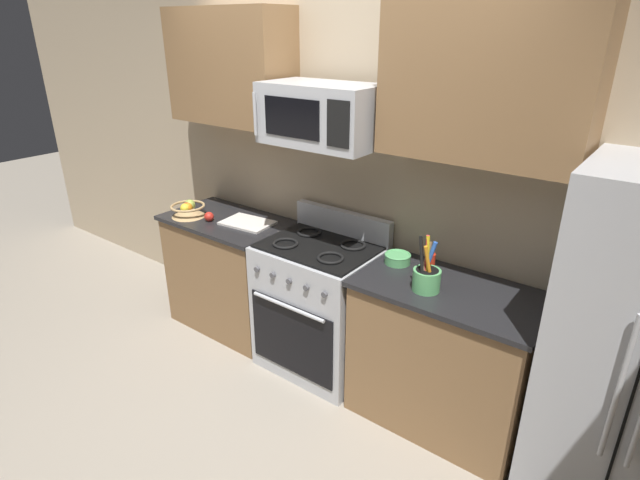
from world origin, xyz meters
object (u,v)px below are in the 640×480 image
object	(u,v)px
range_oven	(319,305)
fruit_basket	(188,209)
apple_loose	(209,217)
prep_bowl	(398,258)
utensil_crock	(426,277)
cutting_board	(247,223)
bottle_hot_sauce	(430,262)
microwave	(322,114)

from	to	relation	value
range_oven	fruit_basket	distance (m)	1.26
apple_loose	prep_bowl	xyz separation A→B (m)	(1.46, 0.22, -0.00)
utensil_crock	cutting_board	world-z (taller)	utensil_crock
fruit_basket	cutting_board	distance (m)	0.50
fruit_basket	bottle_hot_sauce	distance (m)	1.91
utensil_crock	fruit_basket	distance (m)	1.96
range_oven	utensil_crock	world-z (taller)	utensil_crock
microwave	utensil_crock	distance (m)	1.13
cutting_board	prep_bowl	world-z (taller)	prep_bowl
microwave	apple_loose	xyz separation A→B (m)	(-0.94, -0.14, -0.82)
range_oven	bottle_hot_sauce	size ratio (longest dim) A/B	5.67
bottle_hot_sauce	prep_bowl	size ratio (longest dim) A/B	1.20
apple_loose	cutting_board	xyz separation A→B (m)	(0.27, 0.13, -0.03)
apple_loose	bottle_hot_sauce	size ratio (longest dim) A/B	0.37
range_oven	fruit_basket	xyz separation A→B (m)	(-1.15, -0.14, 0.49)
bottle_hot_sauce	prep_bowl	xyz separation A→B (m)	(-0.23, 0.04, -0.06)
apple_loose	bottle_hot_sauce	bearing A→B (deg)	6.17
fruit_basket	prep_bowl	size ratio (longest dim) A/B	1.61
fruit_basket	prep_bowl	bearing A→B (deg)	8.29
microwave	fruit_basket	xyz separation A→B (m)	(-1.15, -0.16, -0.80)
range_oven	fruit_basket	world-z (taller)	range_oven
utensil_crock	cutting_board	xyz separation A→B (m)	(-1.49, 0.12, -0.07)
microwave	apple_loose	world-z (taller)	microwave
apple_loose	cutting_board	size ratio (longest dim) A/B	0.19
fruit_basket	prep_bowl	distance (m)	1.69
utensil_crock	cutting_board	distance (m)	1.49
fruit_basket	apple_loose	size ratio (longest dim) A/B	3.67
utensil_crock	bottle_hot_sauce	world-z (taller)	utensil_crock
range_oven	microwave	bearing A→B (deg)	90.07
utensil_crock	prep_bowl	size ratio (longest dim) A/B	2.00
bottle_hot_sauce	apple_loose	bearing A→B (deg)	-173.83
utensil_crock	fruit_basket	world-z (taller)	utensil_crock
bottle_hot_sauce	range_oven	bearing A→B (deg)	-174.63
utensil_crock	prep_bowl	world-z (taller)	utensil_crock
range_oven	apple_loose	xyz separation A→B (m)	(-0.94, -0.11, 0.47)
microwave	prep_bowl	xyz separation A→B (m)	(0.52, 0.08, -0.82)
utensil_crock	prep_bowl	bearing A→B (deg)	144.60
cutting_board	apple_loose	bearing A→B (deg)	-153.66
cutting_board	bottle_hot_sauce	distance (m)	1.43
utensil_crock	apple_loose	size ratio (longest dim) A/B	4.56
utensil_crock	range_oven	bearing A→B (deg)	172.96
apple_loose	prep_bowl	size ratio (longest dim) A/B	0.44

